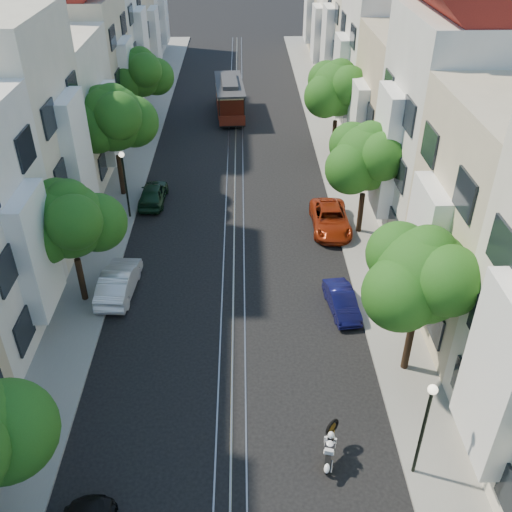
{
  "coord_description": "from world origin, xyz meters",
  "views": [
    {
      "loc": [
        0.58,
        -8.1,
        17.23
      ],
      "look_at": [
        1.13,
        14.38,
        2.2
      ],
      "focal_mm": 40.0,
      "sensor_mm": 36.0,
      "label": 1
    }
  ],
  "objects": [
    {
      "name": "townhouses_east",
      "position": [
        11.87,
        27.91,
        5.18
      ],
      "size": [
        7.75,
        72.0,
        12.0
      ],
      "color": "beige",
      "rests_on": "ground"
    },
    {
      "name": "tree_e_b",
      "position": [
        7.26,
        8.98,
        4.73
      ],
      "size": [
        4.93,
        4.08,
        6.68
      ],
      "color": "black",
      "rests_on": "ground"
    },
    {
      "name": "sportbike_rider",
      "position": [
        3.45,
        4.61,
        0.75
      ],
      "size": [
        0.73,
        1.69,
        1.37
      ],
      "rotation": [
        0.0,
        0.0,
        -0.24
      ],
      "color": "black",
      "rests_on": "ground"
    },
    {
      "name": "rail_left",
      "position": [
        -0.55,
        28.0,
        0.01
      ],
      "size": [
        0.06,
        80.0,
        0.02
      ],
      "primitive_type": "cube",
      "color": "gray",
      "rests_on": "ground"
    },
    {
      "name": "parked_car_w_mid",
      "position": [
        -5.6,
        14.55,
        0.69
      ],
      "size": [
        1.72,
        4.26,
        1.37
      ],
      "primitive_type": "imported",
      "rotation": [
        0.0,
        0.0,
        3.08
      ],
      "color": "silver",
      "rests_on": "ground"
    },
    {
      "name": "lamp_west",
      "position": [
        -6.3,
        22.0,
        2.85
      ],
      "size": [
        0.32,
        0.32,
        4.16
      ],
      "color": "black",
      "rests_on": "ground"
    },
    {
      "name": "lane_line",
      "position": [
        0.0,
        28.0,
        0.0
      ],
      "size": [
        0.08,
        80.0,
        0.01
      ],
      "primitive_type": "cube",
      "color": "tan",
      "rests_on": "ground"
    },
    {
      "name": "tree_e_c",
      "position": [
        7.26,
        19.98,
        4.6
      ],
      "size": [
        4.84,
        3.99,
        6.52
      ],
      "color": "black",
      "rests_on": "ground"
    },
    {
      "name": "tree_e_d",
      "position": [
        7.26,
        30.98,
        4.87
      ],
      "size": [
        5.01,
        4.16,
        6.85
      ],
      "color": "black",
      "rests_on": "ground"
    },
    {
      "name": "rail_right",
      "position": [
        0.55,
        28.0,
        0.01
      ],
      "size": [
        0.06,
        80.0,
        0.02
      ],
      "primitive_type": "cube",
      "color": "gray",
      "rests_on": "ground"
    },
    {
      "name": "rail_slot",
      "position": [
        0.0,
        28.0,
        0.01
      ],
      "size": [
        0.06,
        80.0,
        0.02
      ],
      "primitive_type": "cube",
      "color": "gray",
      "rests_on": "ground"
    },
    {
      "name": "parked_car_e_mid",
      "position": [
        5.14,
        12.93,
        0.53
      ],
      "size": [
        1.53,
        3.34,
        1.06
      ],
      "primitive_type": "imported",
      "rotation": [
        0.0,
        0.0,
        0.13
      ],
      "color": "#0C0D3F",
      "rests_on": "ground"
    },
    {
      "name": "ground",
      "position": [
        0.0,
        28.0,
        0.0
      ],
      "size": [
        200.0,
        200.0,
        0.0
      ],
      "primitive_type": "plane",
      "color": "black",
      "rests_on": "ground"
    },
    {
      "name": "sidewalk_east",
      "position": [
        7.25,
        28.0,
        0.06
      ],
      "size": [
        2.5,
        80.0,
        0.12
      ],
      "primitive_type": "cube",
      "color": "gray",
      "rests_on": "ground"
    },
    {
      "name": "parked_car_e_far",
      "position": [
        5.6,
        20.46,
        0.64
      ],
      "size": [
        2.16,
        4.6,
        1.27
      ],
      "primitive_type": "imported",
      "rotation": [
        0.0,
        0.0,
        -0.01
      ],
      "color": "maroon",
      "rests_on": "ground"
    },
    {
      "name": "cable_car",
      "position": [
        -0.5,
        39.7,
        1.66
      ],
      "size": [
        2.77,
        7.44,
        2.81
      ],
      "rotation": [
        0.0,
        0.0,
        0.07
      ],
      "color": "black",
      "rests_on": "ground"
    },
    {
      "name": "townhouses_west",
      "position": [
        -11.87,
        27.91,
        5.08
      ],
      "size": [
        7.75,
        72.0,
        11.76
      ],
      "color": "silver",
      "rests_on": "ground"
    },
    {
      "name": "sidewalk_west",
      "position": [
        -7.25,
        28.0,
        0.06
      ],
      "size": [
        2.5,
        80.0,
        0.12
      ],
      "primitive_type": "cube",
      "color": "gray",
      "rests_on": "ground"
    },
    {
      "name": "tree_w_c",
      "position": [
        -7.14,
        24.98,
        5.07
      ],
      "size": [
        5.13,
        4.28,
        7.09
      ],
      "color": "black",
      "rests_on": "ground"
    },
    {
      "name": "parked_car_w_far",
      "position": [
        -5.11,
        23.9,
        0.65
      ],
      "size": [
        1.64,
        3.85,
        1.3
      ],
      "primitive_type": "imported",
      "rotation": [
        0.0,
        0.0,
        3.11
      ],
      "color": "black",
      "rests_on": "ground"
    },
    {
      "name": "tree_w_b",
      "position": [
        -7.14,
        13.98,
        4.4
      ],
      "size": [
        4.72,
        3.87,
        6.27
      ],
      "color": "black",
      "rests_on": "ground"
    },
    {
      "name": "lamp_east",
      "position": [
        6.3,
        4.0,
        2.85
      ],
      "size": [
        0.32,
        0.32,
        4.16
      ],
      "color": "black",
      "rests_on": "ground"
    },
    {
      "name": "tree_w_d",
      "position": [
        -7.14,
        35.98,
        4.6
      ],
      "size": [
        4.84,
        3.99,
        6.52
      ],
      "color": "black",
      "rests_on": "ground"
    }
  ]
}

